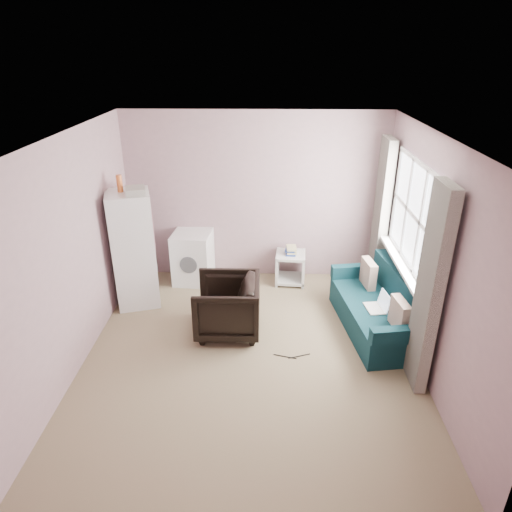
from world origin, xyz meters
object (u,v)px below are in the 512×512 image
at_px(washing_machine, 193,256).
at_px(armchair, 227,304).
at_px(fridge, 134,249).
at_px(side_table, 290,266).
at_px(sofa, 381,310).

bearing_deg(washing_machine, armchair, -60.04).
relative_size(fridge, side_table, 3.08).
xyz_separation_m(armchair, sofa, (1.92, 0.10, -0.12)).
distance_m(side_table, sofa, 1.64).
bearing_deg(side_table, armchair, -122.12).
xyz_separation_m(fridge, sofa, (3.22, -0.60, -0.54)).
height_order(side_table, sofa, sofa).
height_order(armchair, fridge, fridge).
height_order(armchair, side_table, armchair).
bearing_deg(armchair, washing_machine, -155.47).
bearing_deg(side_table, sofa, -48.76).
bearing_deg(armchair, side_table, 147.37).
xyz_separation_m(armchair, fridge, (-1.30, 0.70, 0.41)).
xyz_separation_m(fridge, washing_machine, (0.67, 0.65, -0.40)).
distance_m(fridge, washing_machine, 1.02).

